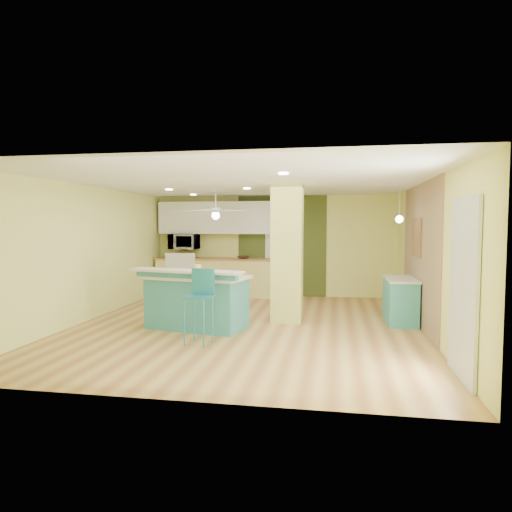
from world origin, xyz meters
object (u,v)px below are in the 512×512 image
(bar_stool, at_px, (201,294))
(fruit_bowl, at_px, (243,257))
(canister, at_px, (197,270))
(peninsula, at_px, (197,300))
(side_counter, at_px, (400,300))

(bar_stool, xyz_separation_m, fruit_bowl, (-0.24, 4.41, 0.23))
(fruit_bowl, relative_size, canister, 1.70)
(peninsula, distance_m, fruit_bowl, 3.50)
(peninsula, bearing_deg, fruit_bowl, 99.27)
(side_counter, bearing_deg, bar_stool, -146.59)
(canister, bearing_deg, side_counter, 14.62)
(peninsula, xyz_separation_m, fruit_bowl, (0.12, 3.46, 0.49))
(side_counter, height_order, fruit_bowl, fruit_bowl)
(bar_stool, distance_m, side_counter, 3.81)
(peninsula, xyz_separation_m, canister, (-0.04, 0.21, 0.51))
(side_counter, xyz_separation_m, fruit_bowl, (-3.41, 2.32, 0.57))
(side_counter, height_order, canister, canister)
(fruit_bowl, distance_m, canister, 3.26)
(side_counter, bearing_deg, fruit_bowl, 145.73)
(peninsula, height_order, bar_stool, bar_stool)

